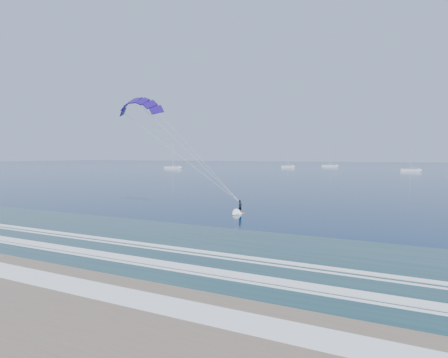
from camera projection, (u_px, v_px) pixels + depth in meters
ground at (32, 274)px, 24.02m from camera, size 900.00×900.00×0.00m
kitesurfer_rig at (186, 149)px, 49.71m from camera, size 17.62×6.51×15.56m
sailboat_0 at (173, 167)px, 215.24m from camera, size 9.90×2.40×13.30m
sailboat_1 at (288, 167)px, 231.74m from camera, size 7.29×2.40×10.21m
sailboat_2 at (330, 166)px, 249.13m from camera, size 9.45×2.40×12.64m
sailboat_3 at (410, 170)px, 177.00m from camera, size 7.93×2.40×11.11m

